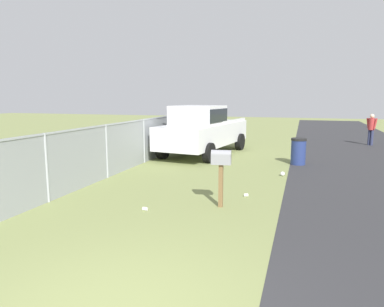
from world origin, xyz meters
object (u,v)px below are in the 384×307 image
Objects in this scene: mailbox at (221,162)px; pickup_truck at (203,129)px; pedestrian at (371,127)px; trash_bin at (298,151)px.

mailbox is 0.22× the size of pickup_truck.
mailbox is 13.24m from pedestrian.
pickup_truck is 5.98× the size of trash_bin.
trash_bin is at bearing -22.32° from mailbox.
pickup_truck reaches higher than pedestrian.
pickup_truck is 3.63× the size of pedestrian.
mailbox is 6.02m from trash_bin.
pickup_truck is at bearing -11.90° from pedestrian.
pedestrian is (12.27, -4.99, -0.11)m from mailbox.
trash_bin is 7.34m from pedestrian.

